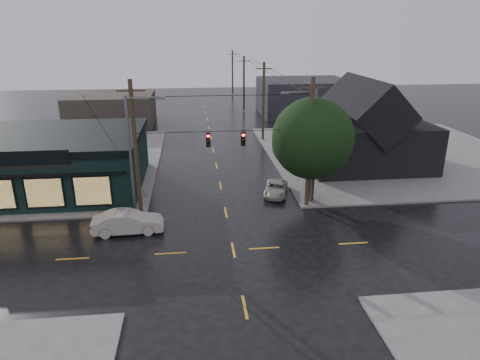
{
  "coord_description": "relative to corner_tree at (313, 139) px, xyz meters",
  "views": [
    {
      "loc": [
        -2.3,
        -24.26,
        13.44
      ],
      "look_at": [
        0.92,
        4.33,
        3.21
      ],
      "focal_mm": 32.0,
      "sensor_mm": 36.0,
      "label": 1
    }
  ],
  "objects": [
    {
      "name": "streetlight_nw",
      "position": [
        -13.8,
        -1.69,
        -5.27
      ],
      "size": [
        5.4,
        0.3,
        9.15
      ],
      "primitive_type": null,
      "color": "slate",
      "rests_on": "ground"
    },
    {
      "name": "utility_pole_nw",
      "position": [
        -13.5,
        -0.99,
        -5.27
      ],
      "size": [
        2.0,
        0.32,
        10.15
      ],
      "primitive_type": null,
      "color": "#352817",
      "rests_on": "ground"
    },
    {
      "name": "bg_building_east",
      "position": [
        9.0,
        37.51,
        -2.47
      ],
      "size": [
        14.0,
        12.0,
        5.6
      ],
      "primitive_type": "cube",
      "color": "black",
      "rests_on": "ground"
    },
    {
      "name": "streetlight_ne",
      "position": [
        0.0,
        -0.29,
        -5.27
      ],
      "size": [
        5.4,
        0.3,
        9.15
      ],
      "primitive_type": null,
      "color": "slate",
      "rests_on": "ground"
    },
    {
      "name": "ground_plane",
      "position": [
        -7.0,
        -7.49,
        -5.27
      ],
      "size": [
        160.0,
        160.0,
        0.0
      ],
      "primitive_type": "plane",
      "color": "black"
    },
    {
      "name": "sedan_cream",
      "position": [
        -14.01,
        -4.2,
        -4.48
      ],
      "size": [
        4.9,
        1.92,
        1.59
      ],
      "primitive_type": "imported",
      "rotation": [
        0.0,
        0.0,
        1.62
      ],
      "color": "#B9B1A3",
      "rests_on": "ground"
    },
    {
      "name": "suv_silver",
      "position": [
        -2.44,
        1.79,
        -4.72
      ],
      "size": [
        2.81,
        4.3,
        1.1
      ],
      "primitive_type": "imported",
      "rotation": [
        0.0,
        0.0,
        -0.27
      ],
      "color": "#B6B6A8",
      "rests_on": "ground"
    },
    {
      "name": "corner_tree",
      "position": [
        0.0,
        0.0,
        0.0
      ],
      "size": [
        6.45,
        6.45,
        8.37
      ],
      "color": "black",
      "rests_on": "ground"
    },
    {
      "name": "utility_pole_ne",
      "position": [
        -0.5,
        -0.99,
        -5.27
      ],
      "size": [
        2.0,
        0.32,
        10.15
      ],
      "primitive_type": null,
      "color": "#352817",
      "rests_on": "ground"
    },
    {
      "name": "sidewalk_ne",
      "position": [
        13.0,
        12.51,
        -5.2
      ],
      "size": [
        28.0,
        28.0,
        0.15
      ],
      "primitive_type": "cube",
      "color": "#64625D",
      "rests_on": "ground"
    },
    {
      "name": "pizza_shop",
      "position": [
        -22.0,
        5.46,
        -2.72
      ],
      "size": [
        16.3,
        12.34,
        4.9
      ],
      "color": "black",
      "rests_on": "ground"
    },
    {
      "name": "sidewalk_nw",
      "position": [
        -27.0,
        12.51,
        -5.2
      ],
      "size": [
        28.0,
        28.0,
        0.15
      ],
      "primitive_type": "cube",
      "color": "#64625D",
      "rests_on": "ground"
    },
    {
      "name": "span_signal_assembly",
      "position": [
        -6.9,
        -0.99,
        0.42
      ],
      "size": [
        13.0,
        0.48,
        1.23
      ],
      "color": "black",
      "rests_on": "ground"
    },
    {
      "name": "utility_pole_far_c",
      "position": [
        -0.5,
        60.51,
        -5.27
      ],
      "size": [
        2.0,
        0.32,
        9.15
      ],
      "primitive_type": null,
      "color": "#352817",
      "rests_on": "ground"
    },
    {
      "name": "bg_building_west",
      "position": [
        -21.0,
        32.51,
        -3.07
      ],
      "size": [
        12.0,
        10.0,
        4.4
      ],
      "primitive_type": "cube",
      "color": "#322B24",
      "rests_on": "ground"
    },
    {
      "name": "ne_building",
      "position": [
        8.0,
        9.51,
        -0.8
      ],
      "size": [
        12.6,
        11.6,
        8.75
      ],
      "color": "black",
      "rests_on": "ground"
    },
    {
      "name": "utility_pole_far_a",
      "position": [
        -0.5,
        20.51,
        -5.27
      ],
      "size": [
        2.0,
        0.32,
        9.65
      ],
      "primitive_type": null,
      "color": "#352817",
      "rests_on": "ground"
    },
    {
      "name": "utility_pole_far_b",
      "position": [
        -0.5,
        40.51,
        -5.27
      ],
      "size": [
        2.0,
        0.32,
        9.15
      ],
      "primitive_type": null,
      "color": "#352817",
      "rests_on": "ground"
    }
  ]
}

